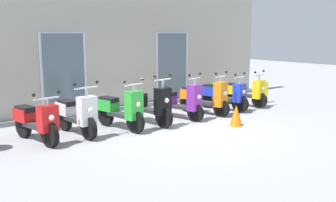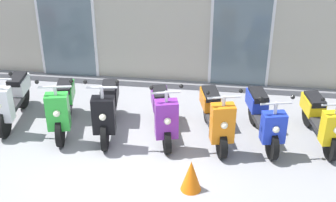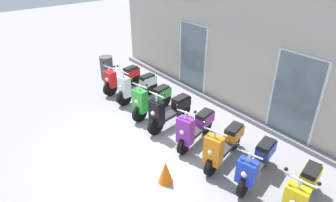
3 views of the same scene
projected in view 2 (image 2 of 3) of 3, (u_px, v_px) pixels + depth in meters
ground_plane at (124, 165)px, 7.78m from camera, size 40.00×40.00×0.00m
scooter_white at (11, 99)px, 8.77m from camera, size 0.61×1.61×1.27m
scooter_green at (62, 106)px, 8.50m from camera, size 0.69×1.58×1.26m
scooter_black at (107, 108)px, 8.40m from camera, size 0.61×1.63×1.31m
scooter_purple at (163, 113)px, 8.32m from camera, size 0.72×1.50×1.26m
scooter_orange at (216, 116)px, 8.23m from camera, size 0.75×1.59×1.24m
scooter_blue at (264, 117)px, 8.23m from camera, size 0.72×1.61×1.15m
scooter_yellow at (322, 120)px, 8.19m from camera, size 0.69×1.55×1.15m
traffic_cone at (191, 175)px, 7.12m from camera, size 0.32×0.32×0.52m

